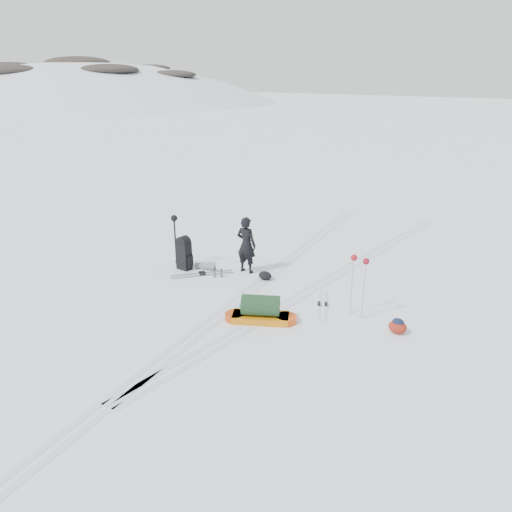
# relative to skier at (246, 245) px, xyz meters

# --- Properties ---
(ground) EXTENTS (200.00, 200.00, 0.00)m
(ground) POSITION_rel_skier_xyz_m (0.80, -1.39, -0.80)
(ground) COLOR white
(ground) RESTS_ON ground
(ski_tracks) EXTENTS (3.38, 17.97, 0.01)m
(ski_tracks) POSITION_rel_skier_xyz_m (1.41, -0.52, -0.80)
(ski_tracks) COLOR silver
(ski_tracks) RESTS_ON ground
(skier) EXTENTS (0.59, 0.38, 1.61)m
(skier) POSITION_rel_skier_xyz_m (0.00, 0.00, 0.00)
(skier) COLOR black
(skier) RESTS_ON ground
(pulk_sled) EXTENTS (1.68, 1.11, 0.63)m
(pulk_sled) POSITION_rel_skier_xyz_m (1.84, -2.31, -0.56)
(pulk_sled) COLOR orange
(pulk_sled) RESTS_ON ground
(expedition_rucksack) EXTENTS (1.04, 0.57, 0.98)m
(expedition_rucksack) POSITION_rel_skier_xyz_m (-1.56, -0.70, -0.35)
(expedition_rucksack) COLOR black
(expedition_rucksack) RESTS_ON ground
(ski_poles_black) EXTENTS (0.21, 0.19, 1.53)m
(ski_poles_black) POSITION_rel_skier_xyz_m (-1.98, -0.65, 0.45)
(ski_poles_black) COLOR black
(ski_poles_black) RESTS_ON ground
(ski_poles_silver) EXTENTS (0.46, 0.23, 1.47)m
(ski_poles_silver) POSITION_rel_skier_xyz_m (3.59, -0.95, 0.43)
(ski_poles_silver) COLOR #AFB2B6
(ski_poles_silver) RESTS_ON ground
(touring_skis_grey) EXTENTS (1.39, 1.43, 0.06)m
(touring_skis_grey) POSITION_rel_skier_xyz_m (-0.95, -0.81, -0.79)
(touring_skis_grey) COLOR gray
(touring_skis_grey) RESTS_ON ground
(touring_skis_white) EXTENTS (0.90, 1.65, 0.06)m
(touring_skis_white) POSITION_rel_skier_xyz_m (2.71, -0.85, -0.79)
(touring_skis_white) COLOR silver
(touring_skis_white) RESTS_ON ground
(rope_coil) EXTENTS (0.64, 0.64, 0.06)m
(rope_coil) POSITION_rel_skier_xyz_m (1.26, -1.88, -0.77)
(rope_coil) COLOR #5AA1DC
(rope_coil) RESTS_ON ground
(small_daypack) EXTENTS (0.46, 0.38, 0.34)m
(small_daypack) POSITION_rel_skier_xyz_m (4.65, -1.25, -0.64)
(small_daypack) COLOR maroon
(small_daypack) RESTS_ON ground
(thermos_pair) EXTENTS (0.23, 0.18, 0.25)m
(thermos_pair) POSITION_rel_skier_xyz_m (-0.46, -0.74, -0.68)
(thermos_pair) COLOR #5A5C62
(thermos_pair) RESTS_ON ground
(stuff_sack) EXTENTS (0.45, 0.39, 0.23)m
(stuff_sack) POSITION_rel_skier_xyz_m (0.73, -0.21, -0.69)
(stuff_sack) COLOR black
(stuff_sack) RESTS_ON ground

